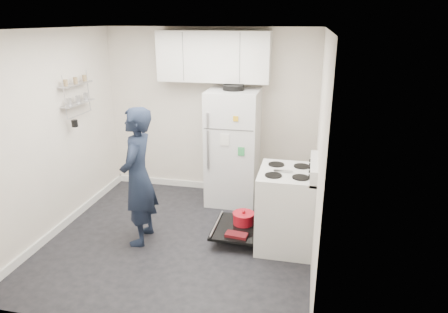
% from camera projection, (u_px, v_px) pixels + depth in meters
% --- Properties ---
extents(room, '(3.21, 3.21, 2.51)m').
position_uv_depth(room, '(175.00, 146.00, 4.63)').
color(room, black).
rests_on(room, ground).
extents(electric_range, '(0.66, 0.76, 1.10)m').
position_uv_depth(electric_range, '(285.00, 209.00, 4.72)').
color(electric_range, silver).
rests_on(electric_range, ground).
extents(open_oven_door, '(0.55, 0.70, 0.22)m').
position_uv_depth(open_oven_door, '(239.00, 224.00, 4.97)').
color(open_oven_door, black).
rests_on(open_oven_door, ground).
extents(refrigerator, '(0.72, 0.74, 1.74)m').
position_uv_depth(refrigerator, '(233.00, 147.00, 5.79)').
color(refrigerator, silver).
rests_on(refrigerator, ground).
extents(upper_cabinets, '(1.60, 0.33, 0.70)m').
position_uv_depth(upper_cabinets, '(214.00, 56.00, 5.61)').
color(upper_cabinets, silver).
rests_on(upper_cabinets, room).
extents(wall_shelf_rack, '(0.14, 0.60, 0.61)m').
position_uv_depth(wall_shelf_rack, '(77.00, 94.00, 5.20)').
color(wall_shelf_rack, '#B2B2B7').
rests_on(wall_shelf_rack, room).
extents(person, '(0.46, 0.64, 1.67)m').
position_uv_depth(person, '(138.00, 177.00, 4.69)').
color(person, '#151D30').
rests_on(person, ground).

